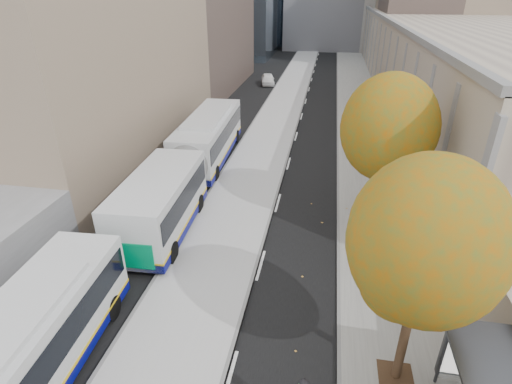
# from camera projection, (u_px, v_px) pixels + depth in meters

# --- Properties ---
(bus_platform) EXTENTS (4.25, 150.00, 0.15)m
(bus_platform) POSITION_uv_depth(u_px,v_px,m) (268.00, 138.00, 33.29)
(bus_platform) COLOR #B3B3B3
(bus_platform) RESTS_ON ground
(sidewalk) EXTENTS (4.75, 150.00, 0.08)m
(sidewalk) POSITION_uv_depth(u_px,v_px,m) (367.00, 144.00, 32.04)
(sidewalk) COLOR gray
(sidewalk) RESTS_ON ground
(building_tan) EXTENTS (18.00, 92.00, 8.00)m
(building_tan) POSITION_uv_depth(u_px,v_px,m) (443.00, 48.00, 53.86)
(building_tan) COLOR gray
(building_tan) RESTS_ON ground
(tree_c) EXTENTS (4.20, 4.20, 7.28)m
(tree_c) POSITION_uv_depth(u_px,v_px,m) (427.00, 242.00, 10.47)
(tree_c) COLOR #2F2315
(tree_c) RESTS_ON sidewalk
(tree_d) EXTENTS (4.40, 4.40, 7.60)m
(tree_d) POSITION_uv_depth(u_px,v_px,m) (389.00, 128.00, 18.26)
(tree_d) COLOR #2F2315
(tree_d) RESTS_ON sidewalk
(bus_far) EXTENTS (3.55, 19.04, 3.16)m
(bus_far) POSITION_uv_depth(u_px,v_px,m) (192.00, 159.00, 24.81)
(bus_far) COLOR silver
(bus_far) RESTS_ON ground
(distant_car) EXTENTS (2.34, 4.26, 1.37)m
(distant_car) POSITION_uv_depth(u_px,v_px,m) (268.00, 79.00, 51.78)
(distant_car) COLOR white
(distant_car) RESTS_ON ground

